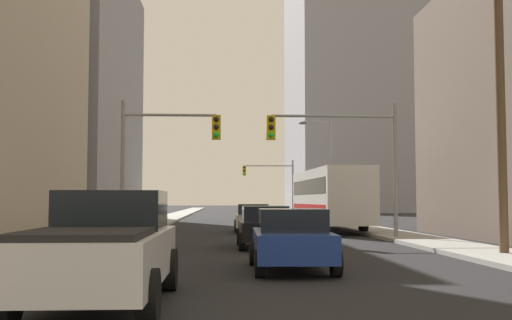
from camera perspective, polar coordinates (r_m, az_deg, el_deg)
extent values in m
cube|color=#9E9E99|center=(54.03, -8.37, -5.37)|extent=(2.57, 160.00, 0.15)
cube|color=#9E9E99|center=(54.43, 5.66, -5.37)|extent=(2.57, 160.00, 0.15)
cube|color=silver|center=(35.71, 6.67, -3.27)|extent=(2.83, 11.57, 2.90)
cube|color=black|center=(35.52, 4.66, -2.44)|extent=(0.32, 10.58, 0.80)
cube|color=red|center=(35.52, 4.66, -4.22)|extent=(0.32, 10.58, 0.28)
cylinder|color=black|center=(39.54, 4.01, -5.42)|extent=(0.32, 1.00, 1.00)
cylinder|color=black|center=(39.89, 7.37, -5.39)|extent=(0.32, 1.00, 1.00)
cylinder|color=black|center=(32.36, 5.60, -5.81)|extent=(0.32, 1.00, 1.00)
cylinder|color=black|center=(32.80, 9.68, -5.75)|extent=(0.32, 1.00, 1.00)
cube|color=white|center=(10.77, -13.75, -8.51)|extent=(2.01, 5.40, 0.80)
cube|color=black|center=(11.68, -12.81, -4.45)|extent=(1.80, 1.80, 0.70)
cube|color=black|center=(9.41, -15.23, -6.46)|extent=(1.77, 2.38, 0.10)
cylinder|color=black|center=(12.69, -16.64, -9.53)|extent=(0.28, 0.80, 0.80)
cylinder|color=black|center=(12.38, -7.84, -9.79)|extent=(0.28, 0.80, 0.80)
cylinder|color=black|center=(9.38, -21.67, -11.56)|extent=(0.28, 0.80, 0.80)
cylinder|color=black|center=(8.97, -9.70, -12.14)|extent=(0.28, 0.80, 0.80)
cube|color=navy|center=(15.66, 3.21, -7.62)|extent=(1.91, 4.25, 0.65)
cube|color=black|center=(15.48, 3.27, -5.45)|extent=(1.63, 1.94, 0.55)
cylinder|color=black|center=(16.96, -0.22, -8.43)|extent=(0.22, 0.64, 0.64)
cylinder|color=black|center=(17.13, 5.62, -8.36)|extent=(0.22, 0.64, 0.64)
cylinder|color=black|center=(14.28, 0.32, -9.32)|extent=(0.22, 0.64, 0.64)
cylinder|color=black|center=(14.49, 7.25, -9.21)|extent=(0.22, 0.64, 0.64)
cube|color=black|center=(23.02, 0.77, -6.35)|extent=(1.82, 4.21, 0.65)
cube|color=black|center=(22.85, 0.80, -4.87)|extent=(1.59, 1.91, 0.55)
cylinder|color=black|center=(24.34, -1.49, -6.97)|extent=(0.22, 0.64, 0.64)
cylinder|color=black|center=(24.44, 2.60, -6.96)|extent=(0.22, 0.64, 0.64)
cylinder|color=black|center=(21.65, -1.28, -7.39)|extent=(0.22, 0.64, 0.64)
cylinder|color=black|center=(21.78, 3.30, -7.36)|extent=(0.22, 0.64, 0.64)
cube|color=#C6B793|center=(33.94, -0.28, -5.48)|extent=(1.93, 4.25, 0.65)
cube|color=black|center=(33.77, -0.27, -4.47)|extent=(1.64, 1.95, 0.55)
cylinder|color=black|center=(35.26, -1.80, -5.94)|extent=(0.22, 0.64, 0.64)
cylinder|color=black|center=(35.34, 1.02, -5.94)|extent=(0.22, 0.64, 0.64)
cylinder|color=black|center=(32.58, -1.69, -6.13)|extent=(0.22, 0.64, 0.64)
cylinder|color=black|center=(32.66, 1.36, -6.12)|extent=(0.22, 0.64, 0.64)
cylinder|color=gray|center=(27.52, -11.98, -0.93)|extent=(0.18, 0.18, 6.00)
cylinder|color=gray|center=(27.50, -7.78, 4.05)|extent=(4.00, 0.12, 0.12)
cube|color=gold|center=(27.35, -3.61, 2.96)|extent=(0.38, 0.30, 1.05)
sphere|color=black|center=(27.22, -3.61, 3.71)|extent=(0.24, 0.24, 0.24)
sphere|color=black|center=(27.18, -3.61, 3.00)|extent=(0.24, 0.24, 0.24)
sphere|color=#19D833|center=(27.14, -3.61, 2.29)|extent=(0.24, 0.24, 0.24)
cylinder|color=gray|center=(28.23, 12.48, -0.99)|extent=(0.18, 0.18, 6.00)
cylinder|color=gray|center=(27.84, 6.98, 3.95)|extent=(5.46, 0.12, 0.12)
cube|color=gold|center=(27.43, 1.36, 2.93)|extent=(0.38, 0.30, 1.05)
sphere|color=black|center=(27.30, 1.39, 3.68)|extent=(0.24, 0.24, 0.24)
sphere|color=black|center=(27.26, 1.39, 2.97)|extent=(0.24, 0.24, 0.24)
sphere|color=#19D833|center=(27.22, 1.39, 2.26)|extent=(0.24, 0.24, 0.24)
cylinder|color=gray|center=(67.54, 3.35, -2.56)|extent=(0.18, 0.18, 6.00)
cylinder|color=gray|center=(67.38, 1.15, -0.52)|extent=(5.21, 0.12, 0.12)
cube|color=gold|center=(67.21, -1.07, -0.97)|extent=(0.38, 0.30, 1.05)
sphere|color=black|center=(67.06, -1.06, -0.67)|extent=(0.24, 0.24, 0.24)
sphere|color=black|center=(67.05, -1.06, -0.96)|extent=(0.24, 0.24, 0.24)
sphere|color=#19D833|center=(67.03, -1.06, -1.25)|extent=(0.24, 0.24, 0.24)
cylinder|color=brown|center=(20.79, 21.23, 5.23)|extent=(0.28, 0.28, 9.70)
cylinder|color=gray|center=(44.97, 6.74, -1.05)|extent=(0.16, 0.16, 7.50)
cylinder|color=gray|center=(45.11, 5.48, 3.46)|extent=(1.96, 0.10, 0.10)
ellipsoid|color=#4C4C51|center=(44.97, 4.24, 3.35)|extent=(0.56, 0.32, 0.20)
cube|color=#93939E|center=(51.53, -20.44, 5.72)|extent=(15.77, 21.30, 19.82)
cube|color=#93939E|center=(101.25, 8.62, 10.84)|extent=(18.32, 27.41, 53.97)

